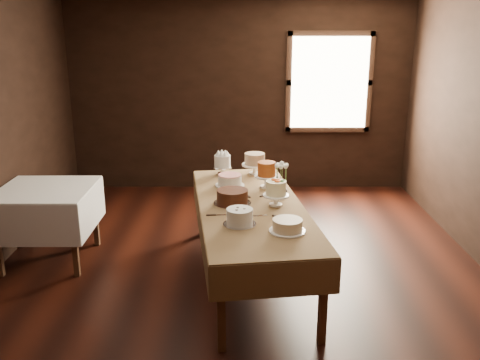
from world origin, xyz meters
name	(u,v)px	position (x,y,z in m)	size (l,w,h in m)	color
floor	(240,277)	(0.00, 0.00, 0.00)	(5.00, 6.00, 0.01)	black
wall_back	(240,96)	(0.00, 3.00, 1.40)	(5.00, 0.02, 2.80)	black
wall_front	(241,317)	(0.00, -3.00, 1.40)	(5.00, 0.02, 2.80)	black
window	(329,83)	(1.30, 2.94, 1.60)	(1.10, 0.05, 1.30)	#FFEABF
display_table	(251,210)	(0.10, 0.00, 0.71)	(1.28, 2.59, 0.77)	#432919
side_table	(46,197)	(-2.00, 0.41, 0.70)	(0.94, 0.94, 0.80)	#432919
cake_meringue	(222,165)	(-0.20, 1.02, 0.88)	(0.22, 0.22, 0.24)	silver
cake_speckled	(255,165)	(0.17, 1.03, 0.88)	(0.29, 0.29, 0.26)	white
cake_lattice	(230,181)	(-0.11, 0.59, 0.82)	(0.33, 0.33, 0.12)	white
cake_caramel	(266,176)	(0.28, 0.53, 0.89)	(0.26, 0.26, 0.29)	white
cake_chocolate	(232,197)	(-0.07, 0.01, 0.84)	(0.39, 0.39, 0.14)	silver
cake_flowers	(276,195)	(0.34, -0.04, 0.88)	(0.25, 0.25, 0.25)	white
cake_swirl	(240,217)	(0.00, -0.53, 0.84)	(0.30, 0.30, 0.14)	silver
cake_cream	(287,226)	(0.39, -0.68, 0.82)	(0.32, 0.32, 0.11)	white
cake_server_a	(259,216)	(0.17, -0.32, 0.77)	(0.24, 0.03, 0.01)	silver
cake_server_b	(288,220)	(0.42, -0.42, 0.77)	(0.24, 0.03, 0.01)	silver
cake_server_c	(244,193)	(0.04, 0.34, 0.77)	(0.24, 0.03, 0.01)	silver
cake_server_d	(269,193)	(0.29, 0.34, 0.77)	(0.24, 0.03, 0.01)	silver
cake_server_e	(225,215)	(-0.14, -0.30, 0.77)	(0.24, 0.03, 0.01)	silver
flower_vase	(281,190)	(0.41, 0.25, 0.84)	(0.13, 0.13, 0.13)	#2D2823
flower_bouquet	(282,172)	(0.41, 0.25, 1.02)	(0.14, 0.14, 0.20)	white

